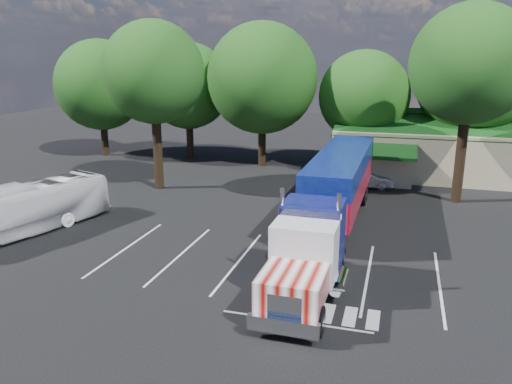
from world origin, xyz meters
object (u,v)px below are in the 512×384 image
(semi_truck, at_px, (334,192))
(bicycle, at_px, (312,200))
(woman, at_px, (269,250))
(silver_sedan, at_px, (365,180))
(tour_bus, at_px, (24,209))

(semi_truck, distance_m, bicycle, 6.29)
(woman, bearing_deg, bicycle, -33.32)
(woman, height_order, silver_sedan, woman)
(tour_bus, height_order, silver_sedan, tour_bus)
(bicycle, bearing_deg, tour_bus, -152.37)
(woman, bearing_deg, tour_bus, 56.02)
(tour_bus, bearing_deg, bicycle, 51.66)
(semi_truck, bearing_deg, bicycle, 112.67)
(bicycle, xyz_separation_m, tour_bus, (-15.05, -10.23, 1.05))
(woman, height_order, bicycle, woman)
(silver_sedan, bearing_deg, bicycle, 140.73)
(bicycle, relative_size, tour_bus, 0.15)
(bicycle, bearing_deg, woman, -97.72)
(tour_bus, xyz_separation_m, silver_sedan, (18.24, 16.04, -0.78))
(bicycle, relative_size, silver_sedan, 0.38)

